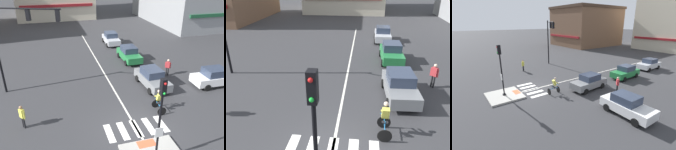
# 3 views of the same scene
# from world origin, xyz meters

# --- Properties ---
(signal_pole) EXTENTS (0.44, 0.38, 4.83)m
(signal_pole) POSITION_xyz_m (0.00, -2.72, 3.06)
(signal_pole) COLOR black
(signal_pole) RESTS_ON traffic_island
(crosswalk_stripe_a) EXTENTS (0.44, 1.80, 0.01)m
(crosswalk_stripe_a) POSITION_xyz_m (-1.81, 0.14, 0.00)
(crosswalk_stripe_a) COLOR silver
(crosswalk_stripe_a) RESTS_ON ground
(crosswalk_stripe_b) EXTENTS (0.44, 1.80, 0.01)m
(crosswalk_stripe_b) POSITION_xyz_m (-0.91, 0.14, 0.00)
(crosswalk_stripe_b) COLOR silver
(crosswalk_stripe_b) RESTS_ON ground
(lane_centre_line) EXTENTS (0.14, 28.00, 0.01)m
(lane_centre_line) POSITION_xyz_m (0.02, 10.00, 0.00)
(lane_centre_line) COLOR silver
(lane_centre_line) RESTS_ON ground
(traffic_light_mast) EXTENTS (5.18, 2.25, 7.18)m
(traffic_light_mast) POSITION_xyz_m (-7.36, 7.01, 4.98)
(traffic_light_mast) COLOR black
(traffic_light_mast) RESTS_ON ground
(car_grey_eastbound_mid) EXTENTS (1.99, 4.18, 1.64)m
(car_grey_eastbound_mid) POSITION_xyz_m (3.45, 5.30, 0.81)
(car_grey_eastbound_mid) COLOR slate
(car_grey_eastbound_mid) RESTS_ON ground
(car_green_eastbound_far) EXTENTS (1.89, 4.13, 1.64)m
(car_green_eastbound_far) POSITION_xyz_m (3.57, 11.68, 0.81)
(car_green_eastbound_far) COLOR #237A3D
(car_green_eastbound_far) RESTS_ON ground
(car_silver_eastbound_distant) EXTENTS (1.91, 4.13, 1.64)m
(car_silver_eastbound_distant) POSITION_xyz_m (3.24, 18.25, 0.81)
(car_silver_eastbound_distant) COLOR silver
(car_silver_eastbound_distant) RESTS_ON ground
(cyclist) EXTENTS (0.70, 1.11, 1.68)m
(cyclist) POSITION_xyz_m (2.28, 1.60, 0.87)
(cyclist) COLOR black
(cyclist) RESTS_ON ground
(pedestrian_waiting_far_side) EXTENTS (0.44, 0.40, 1.67)m
(pedestrian_waiting_far_side) POSITION_xyz_m (5.86, 6.94, 0.98)
(pedestrian_waiting_far_side) COLOR black
(pedestrian_waiting_far_side) RESTS_ON ground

